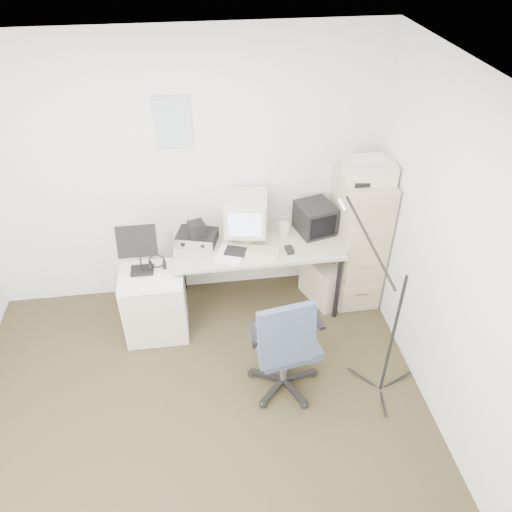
{
  "coord_description": "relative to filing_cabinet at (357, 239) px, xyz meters",
  "views": [
    {
      "loc": [
        0.11,
        -2.16,
        3.33
      ],
      "look_at": [
        0.55,
        0.95,
        0.95
      ],
      "focal_mm": 35.0,
      "sensor_mm": 36.0,
      "label": 1
    }
  ],
  "objects": [
    {
      "name": "floor",
      "position": [
        -1.58,
        -1.48,
        -0.66
      ],
      "size": [
        3.6,
        3.6,
        0.01
      ],
      "primitive_type": "cube",
      "color": "#39321E",
      "rests_on": "ground"
    },
    {
      "name": "ceiling",
      "position": [
        -1.58,
        -1.48,
        1.85
      ],
      "size": [
        3.6,
        3.6,
        0.01
      ],
      "primitive_type": "cube",
      "color": "white",
      "rests_on": "ground"
    },
    {
      "name": "wall_back",
      "position": [
        -1.58,
        0.32,
        0.6
      ],
      "size": [
        3.6,
        0.02,
        2.5
      ],
      "primitive_type": "cube",
      "color": "silver",
      "rests_on": "ground"
    },
    {
      "name": "wall_right",
      "position": [
        0.22,
        -1.48,
        0.6
      ],
      "size": [
        0.02,
        3.6,
        2.5
      ],
      "primitive_type": "cube",
      "color": "silver",
      "rests_on": "ground"
    },
    {
      "name": "wall_calendar",
      "position": [
        -1.6,
        0.31,
        1.1
      ],
      "size": [
        0.3,
        0.02,
        0.44
      ],
      "primitive_type": "cube",
      "color": "white",
      "rests_on": "wall_back"
    },
    {
      "name": "filing_cabinet",
      "position": [
        0.0,
        0.0,
        0.0
      ],
      "size": [
        0.4,
        0.6,
        1.3
      ],
      "primitive_type": "cube",
      "color": "#BEB38E",
      "rests_on": "floor"
    },
    {
      "name": "printer",
      "position": [
        0.0,
        -0.05,
        0.73
      ],
      "size": [
        0.46,
        0.35,
        0.16
      ],
      "primitive_type": "cube",
      "rotation": [
        0.0,
        0.0,
        -0.14
      ],
      "color": "beige",
      "rests_on": "filing_cabinet"
    },
    {
      "name": "desk",
      "position": [
        -0.95,
        -0.03,
        -0.29
      ],
      "size": [
        1.5,
        0.7,
        0.73
      ],
      "primitive_type": "cube",
      "color": "#B9BDA2",
      "rests_on": "floor"
    },
    {
      "name": "crt_monitor",
      "position": [
        -1.03,
        0.08,
        0.28
      ],
      "size": [
        0.43,
        0.44,
        0.41
      ],
      "primitive_type": "cube",
      "rotation": [
        0.0,
        0.0,
        -0.17
      ],
      "color": "beige",
      "rests_on": "desk"
    },
    {
      "name": "crt_tv",
      "position": [
        -0.41,
        0.07,
        0.22
      ],
      "size": [
        0.37,
        0.39,
        0.28
      ],
      "primitive_type": "cube",
      "rotation": [
        0.0,
        0.0,
        0.25
      ],
      "color": "black",
      "rests_on": "desk"
    },
    {
      "name": "desk_speaker",
      "position": [
        -0.7,
        0.03,
        0.15
      ],
      "size": [
        0.09,
        0.09,
        0.14
      ],
      "primitive_type": "cube",
      "rotation": [
        0.0,
        0.0,
        0.24
      ],
      "color": "beige",
      "rests_on": "desk"
    },
    {
      "name": "keyboard",
      "position": [
        -1.0,
        -0.18,
        0.09
      ],
      "size": [
        0.45,
        0.29,
        0.02
      ],
      "primitive_type": "cube",
      "rotation": [
        0.0,
        0.0,
        -0.35
      ],
      "color": "beige",
      "rests_on": "desk"
    },
    {
      "name": "mouse",
      "position": [
        -0.69,
        -0.21,
        0.1
      ],
      "size": [
        0.07,
        0.11,
        0.03
      ],
      "primitive_type": "cube",
      "rotation": [
        0.0,
        0.0,
        0.1
      ],
      "color": "black",
      "rests_on": "desk"
    },
    {
      "name": "radio_receiver",
      "position": [
        -1.48,
        0.04,
        0.13
      ],
      "size": [
        0.4,
        0.33,
        0.1
      ],
      "primitive_type": "cube",
      "rotation": [
        0.0,
        0.0,
        -0.28
      ],
      "color": "black",
      "rests_on": "desk"
    },
    {
      "name": "radio_speaker",
      "position": [
        -1.48,
        -0.0,
        0.25
      ],
      "size": [
        0.16,
        0.16,
        0.13
      ],
      "primitive_type": "cube",
      "rotation": [
        0.0,
        0.0,
        0.27
      ],
      "color": "black",
      "rests_on": "radio_receiver"
    },
    {
      "name": "papers",
      "position": [
        -1.2,
        -0.18,
        0.09
      ],
      "size": [
        0.31,
        0.36,
        0.02
      ],
      "primitive_type": "cube",
      "rotation": [
        0.0,
        0.0,
        -0.36
      ],
      "color": "white",
      "rests_on": "desk"
    },
    {
      "name": "pc_tower",
      "position": [
        -0.32,
        -0.06,
        -0.43
      ],
      "size": [
        0.36,
        0.51,
        0.43
      ],
      "primitive_type": "cube",
      "rotation": [
        0.0,
        0.0,
        0.38
      ],
      "color": "beige",
      "rests_on": "floor"
    },
    {
      "name": "office_chair",
      "position": [
        -0.88,
        -1.05,
        -0.13
      ],
      "size": [
        0.69,
        0.69,
        1.03
      ],
      "primitive_type": "cube",
      "rotation": [
        0.0,
        0.0,
        0.16
      ],
      "color": "#414963",
      "rests_on": "floor"
    },
    {
      "name": "side_cart",
      "position": [
        -1.9,
        -0.29,
        -0.32
      ],
      "size": [
        0.54,
        0.43,
        0.67
      ],
      "primitive_type": "cube",
      "rotation": [
        0.0,
        0.0,
        -0.0
      ],
      "color": "white",
      "rests_on": "floor"
    },
    {
      "name": "music_stand",
      "position": [
        -1.97,
        -0.24,
        0.25
      ],
      "size": [
        0.36,
        0.28,
        0.47
      ],
      "primitive_type": "cube",
      "rotation": [
        0.0,
        0.0,
        0.39
      ],
      "color": "black",
      "rests_on": "side_cart"
    },
    {
      "name": "headphones",
      "position": [
        -1.84,
        -0.22,
        0.07
      ],
      "size": [
        0.16,
        0.16,
        0.03
      ],
      "primitive_type": "torus",
      "rotation": [
        0.0,
        0.0,
        0.05
      ],
      "color": "black",
      "rests_on": "side_cart"
    },
    {
      "name": "mic_stand",
      "position": [
        -0.1,
        -1.21,
        0.13
      ],
      "size": [
        0.03,
        0.03,
        1.56
      ],
      "primitive_type": "cylinder",
      "rotation": [
        0.0,
        0.0,
        1.88
      ],
      "color": "black",
      "rests_on": "floor"
    }
  ]
}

